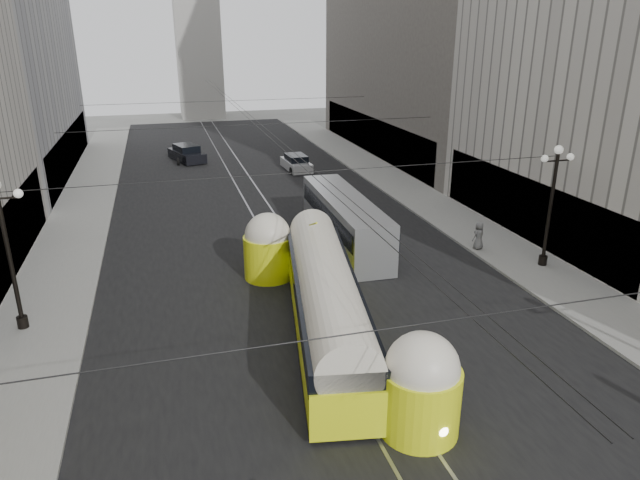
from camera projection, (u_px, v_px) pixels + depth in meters
road at (260, 209)px, 40.24m from camera, size 20.00×85.00×0.02m
sidewalk_left at (84, 207)px, 40.33m from camera, size 4.00×72.00×0.15m
sidewalk_right at (398, 184)px, 46.42m from camera, size 4.00×72.00×0.15m
rail_left at (250, 210)px, 40.05m from camera, size 0.12×85.00×0.04m
rail_right at (271, 208)px, 40.43m from camera, size 0.12×85.00×0.04m
distant_tower at (195, 6)px, 77.97m from camera, size 6.00×6.00×31.36m
lamppost_left_mid at (7, 247)px, 22.65m from camera, size 1.86×0.44×6.37m
lamppost_right_mid at (552, 199)px, 29.04m from camera, size 1.86×0.44×6.37m
catenary at (261, 127)px, 37.32m from camera, size 25.00×72.00×0.23m
streetcar at (326, 299)px, 22.97m from camera, size 4.75×15.54×3.44m
city_bus at (345, 219)px, 33.15m from camera, size 2.62×11.19×2.83m
sedan_white_far at (296, 163)px, 51.19m from camera, size 2.06×4.53×1.40m
sedan_dark_far at (187, 154)px, 54.75m from camera, size 3.48×5.38×1.58m
pedestrian_sidewalk_right at (479, 236)px, 32.20m from camera, size 0.89×0.70×1.60m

